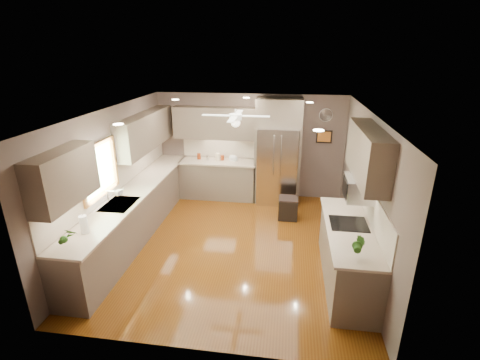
% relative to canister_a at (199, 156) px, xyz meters
% --- Properties ---
extents(floor, '(5.00, 5.00, 0.00)m').
position_rel_canister_a_xyz_m(floor, '(1.21, -2.24, -1.02)').
color(floor, '#532A0B').
rests_on(floor, ground).
extents(ceiling, '(5.00, 5.00, 0.00)m').
position_rel_canister_a_xyz_m(ceiling, '(1.21, -2.24, 1.48)').
color(ceiling, white).
rests_on(ceiling, ground).
extents(wall_back, '(4.50, 0.00, 4.50)m').
position_rel_canister_a_xyz_m(wall_back, '(1.21, 0.26, 0.23)').
color(wall_back, brown).
rests_on(wall_back, ground).
extents(wall_front, '(4.50, 0.00, 4.50)m').
position_rel_canister_a_xyz_m(wall_front, '(1.21, -4.74, 0.23)').
color(wall_front, brown).
rests_on(wall_front, ground).
extents(wall_left, '(0.00, 5.00, 5.00)m').
position_rel_canister_a_xyz_m(wall_left, '(-1.04, -2.24, 0.23)').
color(wall_left, brown).
rests_on(wall_left, ground).
extents(wall_right, '(0.00, 5.00, 5.00)m').
position_rel_canister_a_xyz_m(wall_right, '(3.46, -2.24, 0.23)').
color(wall_right, brown).
rests_on(wall_right, ground).
extents(canister_a, '(0.11, 0.11, 0.14)m').
position_rel_canister_a_xyz_m(canister_a, '(0.00, 0.00, 0.00)').
color(canister_a, maroon).
rests_on(canister_a, back_run).
extents(canister_b, '(0.10, 0.10, 0.12)m').
position_rel_canister_a_xyz_m(canister_b, '(0.23, -0.06, -0.01)').
color(canister_b, silver).
rests_on(canister_b, back_run).
extents(canister_c, '(0.13, 0.13, 0.18)m').
position_rel_canister_a_xyz_m(canister_c, '(0.47, -0.03, 0.01)').
color(canister_c, beige).
rests_on(canister_c, back_run).
extents(canister_d, '(0.10, 0.10, 0.13)m').
position_rel_canister_a_xyz_m(canister_d, '(0.58, 0.01, -0.02)').
color(canister_d, maroon).
rests_on(canister_d, back_run).
extents(soap_bottle, '(0.11, 0.11, 0.19)m').
position_rel_canister_a_xyz_m(soap_bottle, '(-0.86, -2.44, 0.01)').
color(soap_bottle, white).
rests_on(soap_bottle, left_run).
extents(potted_plant_left, '(0.18, 0.13, 0.33)m').
position_rel_canister_a_xyz_m(potted_plant_left, '(-0.76, -4.16, 0.09)').
color(potted_plant_left, '#255117').
rests_on(potted_plant_left, left_run).
extents(potted_plant_right, '(0.19, 0.16, 0.31)m').
position_rel_canister_a_xyz_m(potted_plant_right, '(3.11, -3.82, 0.07)').
color(potted_plant_right, '#255117').
rests_on(potted_plant_right, right_run).
extents(bowl, '(0.26, 0.26, 0.05)m').
position_rel_canister_a_xyz_m(bowl, '(0.85, -0.01, -0.05)').
color(bowl, beige).
rests_on(bowl, back_run).
extents(left_run, '(0.65, 4.70, 1.45)m').
position_rel_canister_a_xyz_m(left_run, '(-0.74, -2.09, -0.54)').
color(left_run, brown).
rests_on(left_run, ground).
extents(back_run, '(1.85, 0.65, 1.45)m').
position_rel_canister_a_xyz_m(back_run, '(0.49, -0.04, -0.54)').
color(back_run, brown).
rests_on(back_run, ground).
extents(uppers, '(4.50, 4.70, 0.95)m').
position_rel_canister_a_xyz_m(uppers, '(0.47, -1.53, 0.85)').
color(uppers, brown).
rests_on(uppers, wall_left).
extents(window, '(0.05, 1.12, 0.92)m').
position_rel_canister_a_xyz_m(window, '(-1.01, -2.74, 0.53)').
color(window, '#BFF2B2').
rests_on(window, wall_left).
extents(sink, '(0.50, 0.70, 0.32)m').
position_rel_canister_a_xyz_m(sink, '(-0.72, -2.74, -0.11)').
color(sink, silver).
rests_on(sink, left_run).
extents(refrigerator, '(1.06, 0.75, 2.45)m').
position_rel_canister_a_xyz_m(refrigerator, '(1.91, -0.09, 0.17)').
color(refrigerator, silver).
rests_on(refrigerator, ground).
extents(right_run, '(0.70, 2.20, 1.45)m').
position_rel_canister_a_xyz_m(right_run, '(3.14, -3.04, -0.54)').
color(right_run, brown).
rests_on(right_run, ground).
extents(microwave, '(0.43, 0.55, 0.34)m').
position_rel_canister_a_xyz_m(microwave, '(3.24, -2.79, 0.46)').
color(microwave, silver).
rests_on(microwave, wall_right).
extents(ceiling_fan, '(1.18, 1.18, 0.32)m').
position_rel_canister_a_xyz_m(ceiling_fan, '(1.21, -1.94, 1.31)').
color(ceiling_fan, white).
rests_on(ceiling_fan, ceiling).
extents(recessed_lights, '(2.84, 3.14, 0.01)m').
position_rel_canister_a_xyz_m(recessed_lights, '(1.17, -1.84, 1.47)').
color(recessed_lights, white).
rests_on(recessed_lights, ceiling).
extents(wall_clock, '(0.30, 0.03, 0.30)m').
position_rel_canister_a_xyz_m(wall_clock, '(2.96, 0.24, 1.03)').
color(wall_clock, white).
rests_on(wall_clock, wall_back).
extents(framed_print, '(0.36, 0.03, 0.30)m').
position_rel_canister_a_xyz_m(framed_print, '(2.96, 0.23, 0.53)').
color(framed_print, black).
rests_on(framed_print, wall_back).
extents(stool, '(0.40, 0.40, 0.48)m').
position_rel_canister_a_xyz_m(stool, '(2.20, -0.99, -0.78)').
color(stool, black).
rests_on(stool, ground).
extents(paper_towel, '(0.12, 0.12, 0.29)m').
position_rel_canister_a_xyz_m(paper_towel, '(-0.74, -3.77, 0.06)').
color(paper_towel, white).
rests_on(paper_towel, left_run).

